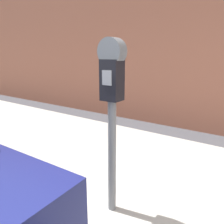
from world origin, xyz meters
name	(u,v)px	position (x,y,z in m)	size (l,w,h in m)	color
sidewalk	(173,183)	(0.00, 2.20, 0.06)	(24.00, 2.80, 0.11)	#ADAAA3
parking_meter	(112,98)	(-0.32, 1.33, 1.24)	(0.23, 0.15, 1.64)	slate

